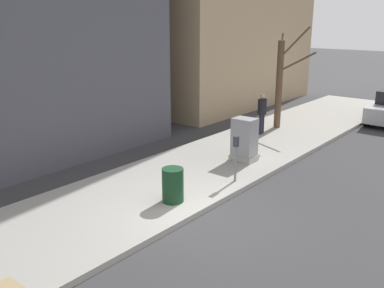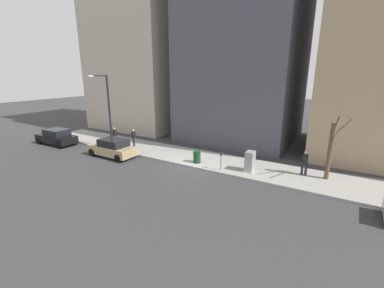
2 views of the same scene
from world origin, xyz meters
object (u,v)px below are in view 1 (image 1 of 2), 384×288
object	(u,v)px
utility_box	(244,140)
pedestrian_near_meter	(262,111)
parking_meter	(236,154)
trash_bin	(173,185)
bare_tree	(280,82)

from	to	relation	value
utility_box	pedestrian_near_meter	size ratio (longest dim) A/B	0.86
parking_meter	utility_box	bearing A→B (deg)	-64.74
parking_meter	trash_bin	xyz separation A→B (m)	(0.45, 2.22, -0.38)
bare_tree	pedestrian_near_meter	world-z (taller)	bare_tree
parking_meter	utility_box	world-z (taller)	utility_box
pedestrian_near_meter	bare_tree	bearing A→B (deg)	-14.21
trash_bin	utility_box	bearing A→B (deg)	-84.32
parking_meter	pedestrian_near_meter	xyz separation A→B (m)	(2.14, -5.14, 0.11)
bare_tree	pedestrian_near_meter	size ratio (longest dim) A/B	2.58
parking_meter	utility_box	distance (m)	2.00
utility_box	pedestrian_near_meter	world-z (taller)	pedestrian_near_meter
parking_meter	pedestrian_near_meter	size ratio (longest dim) A/B	0.81
utility_box	bare_tree	bearing A→B (deg)	-75.01
parking_meter	bare_tree	distance (m)	6.95
utility_box	trash_bin	distance (m)	4.05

